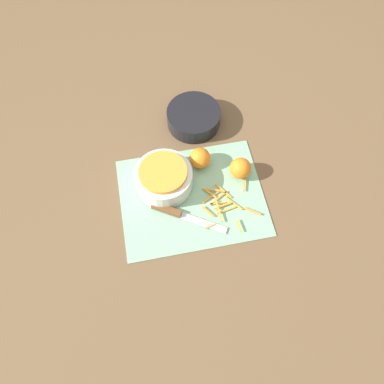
% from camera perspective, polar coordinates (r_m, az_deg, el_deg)
% --- Properties ---
extents(ground_plane, '(4.00, 4.00, 0.00)m').
position_cam_1_polar(ground_plane, '(1.18, 0.00, -0.81)').
color(ground_plane, brown).
extents(cutting_board, '(0.45, 0.35, 0.01)m').
position_cam_1_polar(cutting_board, '(1.17, 0.00, -0.75)').
color(cutting_board, '#84B793').
rests_on(cutting_board, ground_plane).
extents(bowl_speckled, '(0.18, 0.18, 0.08)m').
position_cam_1_polar(bowl_speckled, '(1.16, -4.34, 2.17)').
color(bowl_speckled, silver).
rests_on(bowl_speckled, cutting_board).
extents(bowl_dark, '(0.18, 0.18, 0.06)m').
position_cam_1_polar(bowl_dark, '(1.31, 0.26, 11.30)').
color(bowl_dark, black).
rests_on(bowl_dark, ground_plane).
extents(knife, '(0.22, 0.14, 0.02)m').
position_cam_1_polar(knife, '(1.14, -2.55, -3.18)').
color(knife, brown).
rests_on(knife, cutting_board).
extents(orange_left, '(0.07, 0.07, 0.07)m').
position_cam_1_polar(orange_left, '(1.20, 1.24, 5.19)').
color(orange_left, orange).
rests_on(orange_left, cutting_board).
extents(orange_right, '(0.07, 0.07, 0.07)m').
position_cam_1_polar(orange_right, '(1.19, 7.39, 3.62)').
color(orange_right, orange).
rests_on(orange_right, cutting_board).
extents(peel_pile, '(0.18, 0.18, 0.01)m').
position_cam_1_polar(peel_pile, '(1.16, 4.77, -1.61)').
color(peel_pile, orange).
rests_on(peel_pile, cutting_board).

